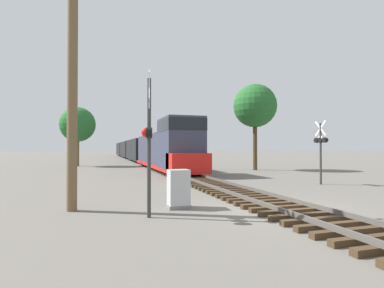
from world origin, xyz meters
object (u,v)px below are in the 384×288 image
Objects in this scene: utility_pole at (72,74)px; freight_train at (135,149)px; tree_far_right at (255,106)px; crossing_signal_far at (321,144)px; relay_cabinet at (178,189)px; tree_mid_background at (78,125)px; crossing_signal_near at (148,136)px.

freight_train is at bearing 80.81° from utility_pole.
utility_pole is 1.09× the size of tree_far_right.
crossing_signal_far is 2.75× the size of relay_cabinet.
relay_cabinet is 5.40m from utility_pole.
utility_pole reaches higher than tree_mid_background.
utility_pole is at bearing -117.82° from crossing_signal_near.
crossing_signal_near reaches higher than crossing_signal_far.
tree_mid_background is (-14.95, 22.95, 2.52)m from crossing_signal_far.
utility_pole is 21.65m from tree_far_right.
utility_pole is (-13.36, -3.64, 2.28)m from crossing_signal_far.
relay_cabinet is 0.16× the size of tree_far_right.
tree_far_right reaches higher than relay_cabinet.
crossing_signal_near is at bearing -36.65° from utility_pole.
tree_far_right reaches higher than crossing_signal_far.
crossing_signal_near is at bearing -95.91° from freight_train.
tree_far_right reaches higher than crossing_signal_near.
tree_far_right is at bearing -33.99° from tree_mid_background.
tree_far_right is (13.08, 16.86, 3.73)m from crossing_signal_near.
tree_far_right is (11.82, 15.73, 5.57)m from relay_cabinet.
crossing_signal_near is 3.61m from utility_pole.
relay_cabinet is 0.20× the size of tree_mid_background.
utility_pole is 1.31× the size of tree_mid_background.
crossing_signal_near is at bearing -82.14° from tree_mid_background.
freight_train is at bearing 107.00° from tree_far_right.
utility_pole reaches higher than crossing_signal_near.
tree_mid_background reaches higher than crossing_signal_far.
utility_pole reaches higher than relay_cabinet.
crossing_signal_far is 0.45× the size of tree_far_right.
tree_mid_background is at bearing -117.66° from freight_train.
crossing_signal_far is 14.04m from utility_pole.
freight_train is at bearing -177.07° from crossing_signal_near.
freight_train reaches higher than crossing_signal_near.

